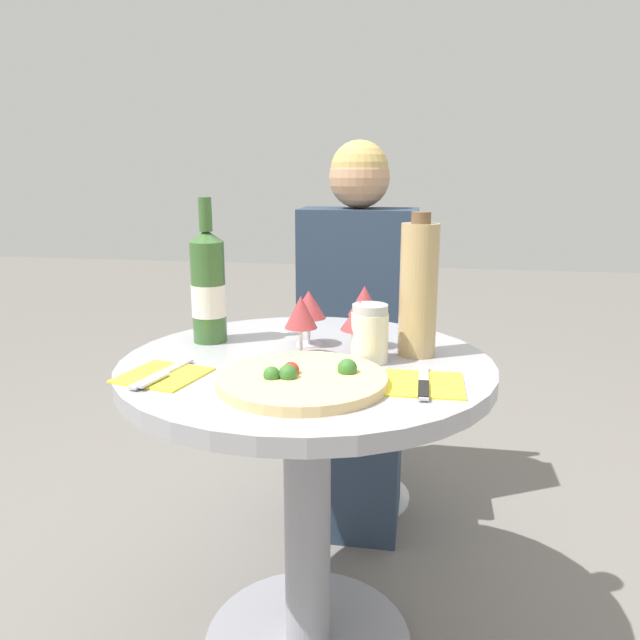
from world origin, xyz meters
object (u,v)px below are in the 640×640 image
Objects in this scene: wine_bottle at (208,287)px; tall_carafe at (418,289)px; dining_table at (307,446)px; chair_behind_diner at (359,370)px; pizza_large at (302,380)px; seated_diner at (354,354)px.

tall_carafe is at bearing -3.21° from wine_bottle.
dining_table is 2.57× the size of tall_carafe.
chair_behind_diner is 2.74× the size of pizza_large.
wine_bottle is 1.08× the size of tall_carafe.
pizza_large is (0.02, -0.16, 0.21)m from dining_table.
dining_table is 0.78m from chair_behind_diner.
chair_behind_diner is 0.74× the size of seated_diner.
wine_bottle is (-0.28, -0.53, 0.31)m from seated_diner.
seated_diner is 3.71× the size of pizza_large.
wine_bottle is at bearing 62.16° from seated_diner.
pizza_large is 1.04× the size of tall_carafe.
pizza_large is 0.96× the size of wine_bottle.
seated_diner is at bearing 87.52° from dining_table.
dining_table is 0.42m from tall_carafe.
chair_behind_diner is 0.17m from seated_diner.
seated_diner reaches higher than tall_carafe.
wine_bottle is at bearing 67.26° from chair_behind_diner.
pizza_large is at bearing 89.71° from chair_behind_diner.
tall_carafe is (0.23, 0.08, 0.35)m from dining_table.
dining_table is at bearing 87.96° from chair_behind_diner.
pizza_large is at bearing 89.66° from seated_diner.
tall_carafe is (0.21, 0.24, 0.14)m from pizza_large.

